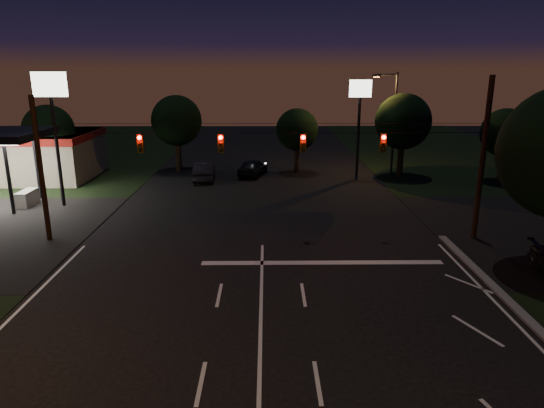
{
  "coord_description": "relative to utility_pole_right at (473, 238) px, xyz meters",
  "views": [
    {
      "loc": [
        0.24,
        -10.86,
        9.36
      ],
      "look_at": [
        0.5,
        11.67,
        3.0
      ],
      "focal_mm": 32.0,
      "sensor_mm": 36.0,
      "label": 1
    }
  ],
  "objects": [
    {
      "name": "stop_bar",
      "position": [
        -9.0,
        -3.5,
        0.01
      ],
      "size": [
        12.0,
        0.5,
        0.01
      ],
      "primitive_type": "cube",
      "color": "silver",
      "rests_on": "ground"
    },
    {
      "name": "utility_pole_right",
      "position": [
        0.0,
        0.0,
        0.0
      ],
      "size": [
        0.3,
        0.3,
        9.0
      ],
      "primitive_type": "cylinder",
      "color": "black",
      "rests_on": "ground"
    },
    {
      "name": "utility_pole_left",
      "position": [
        -24.0,
        0.0,
        0.0
      ],
      "size": [
        0.28,
        0.28,
        8.0
      ],
      "primitive_type": "cylinder",
      "color": "black",
      "rests_on": "ground"
    },
    {
      "name": "signal_span",
      "position": [
        -12.0,
        -0.04,
        5.5
      ],
      "size": [
        24.0,
        0.4,
        1.56
      ],
      "color": "black",
      "rests_on": "ground"
    },
    {
      "name": "gas_station",
      "position": [
        -33.86,
        15.39,
        2.38
      ],
      "size": [
        14.2,
        16.1,
        5.25
      ],
      "color": "gray",
      "rests_on": "ground"
    },
    {
      "name": "pole_sign_left_near",
      "position": [
        -26.0,
        7.0,
        6.98
      ],
      "size": [
        2.2,
        0.3,
        9.1
      ],
      "color": "black",
      "rests_on": "ground"
    },
    {
      "name": "pole_sign_right",
      "position": [
        -4.0,
        15.0,
        6.24
      ],
      "size": [
        1.8,
        0.3,
        8.4
      ],
      "color": "black",
      "rests_on": "ground"
    },
    {
      "name": "street_light_right_far",
      "position": [
        -0.76,
        17.0,
        5.24
      ],
      "size": [
        2.2,
        0.35,
        9.0
      ],
      "color": "black",
      "rests_on": "ground"
    },
    {
      "name": "tree_far_a",
      "position": [
        -29.98,
        15.12,
        4.26
      ],
      "size": [
        4.2,
        4.2,
        6.42
      ],
      "color": "black",
      "rests_on": "ground"
    },
    {
      "name": "tree_far_b",
      "position": [
        -19.98,
        19.13,
        4.61
      ],
      "size": [
        4.6,
        4.6,
        6.98
      ],
      "color": "black",
      "rests_on": "ground"
    },
    {
      "name": "tree_far_c",
      "position": [
        -8.98,
        18.1,
        3.9
      ],
      "size": [
        3.8,
        3.8,
        5.86
      ],
      "color": "black",
      "rests_on": "ground"
    },
    {
      "name": "tree_far_d",
      "position": [
        0.02,
        16.13,
        4.83
      ],
      "size": [
        4.8,
        4.8,
        7.3
      ],
      "color": "black",
      "rests_on": "ground"
    },
    {
      "name": "tree_far_e",
      "position": [
        8.02,
        14.11,
        4.11
      ],
      "size": [
        4.0,
        4.0,
        6.18
      ],
      "color": "black",
      "rests_on": "ground"
    },
    {
      "name": "car_oncoming_a",
      "position": [
        -13.0,
        16.78,
        0.75
      ],
      "size": [
        2.92,
        4.73,
        1.5
      ],
      "primitive_type": "imported",
      "rotation": [
        0.0,
        0.0,
        2.86
      ],
      "color": "black",
      "rests_on": "ground"
    },
    {
      "name": "car_oncoming_b",
      "position": [
        -17.13,
        15.0,
        0.78
      ],
      "size": [
        1.91,
        4.8,
        1.55
      ],
      "primitive_type": "imported",
      "rotation": [
        0.0,
        0.0,
        3.2
      ],
      "color": "black",
      "rests_on": "ground"
    }
  ]
}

